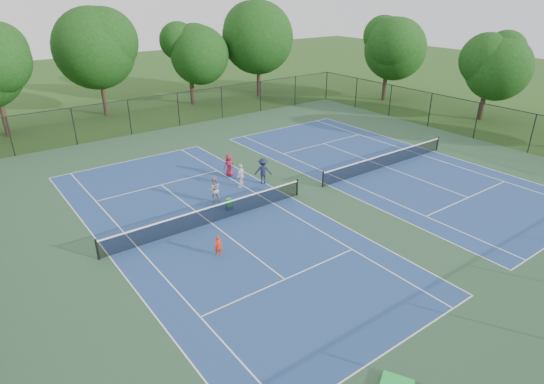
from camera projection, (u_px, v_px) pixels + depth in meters
ground at (310, 191)px, 28.10m from camera, size 140.00×140.00×0.00m
court_pad at (310, 191)px, 28.10m from camera, size 36.00×36.00×0.01m
tennis_court_left at (211, 222)px, 24.26m from camera, size 12.00×23.83×1.07m
tennis_court_right at (385, 165)px, 31.87m from camera, size 12.00×23.83×1.07m
perimeter_fence at (311, 167)px, 27.44m from camera, size 36.08×36.08×3.02m
tree_back_b at (96, 45)px, 42.21m from camera, size 7.60×7.60×10.03m
tree_back_c at (189, 51)px, 46.83m from camera, size 6.00×6.00×8.40m
tree_back_d at (258, 34)px, 49.90m from camera, size 7.80×7.80×10.37m
tree_side_e at (389, 46)px, 48.44m from camera, size 6.60×6.60×8.87m
tree_side_f at (490, 63)px, 41.17m from camera, size 5.80×5.80×8.12m
child_player at (219, 246)px, 21.15m from camera, size 0.41×0.29×1.05m
instructor at (214, 189)px, 26.33m from camera, size 0.96×0.85×1.63m
bystander_a at (241, 175)px, 28.39m from camera, size 0.98×0.77×1.55m
bystander_b at (263, 171)px, 28.91m from camera, size 1.26×1.17×1.70m
bystander_c at (229, 165)px, 30.09m from camera, size 0.77×0.54×1.50m
ball_crate at (229, 208)px, 25.68m from camera, size 0.35×0.30×0.27m
ball_hopper at (229, 202)px, 25.53m from camera, size 0.33×0.28×0.42m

